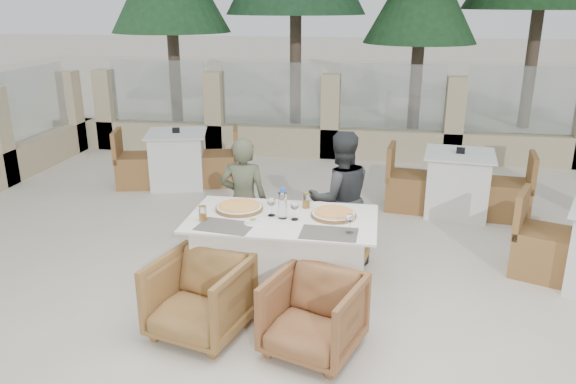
% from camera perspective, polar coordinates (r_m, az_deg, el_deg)
% --- Properties ---
extents(ground, '(80.00, 80.00, 0.00)m').
position_cam_1_polar(ground, '(5.19, -0.78, -10.15)').
color(ground, beige).
rests_on(ground, ground).
extents(sand_patch, '(30.00, 16.00, 0.01)m').
position_cam_1_polar(sand_patch, '(18.66, 6.89, 10.86)').
color(sand_patch, beige).
rests_on(sand_patch, ground).
extents(perimeter_wall_far, '(10.00, 0.34, 1.60)m').
position_cam_1_polar(perimeter_wall_far, '(9.47, 4.34, 8.27)').
color(perimeter_wall_far, tan).
rests_on(perimeter_wall_far, ground).
extents(pine_centre, '(2.20, 2.20, 5.00)m').
position_cam_1_polar(pine_centre, '(11.70, 13.41, 18.19)').
color(pine_centre, '#1F4923').
rests_on(pine_centre, ground).
extents(dining_table, '(1.60, 0.90, 0.77)m').
position_cam_1_polar(dining_table, '(4.93, -0.57, -6.79)').
color(dining_table, white).
rests_on(dining_table, ground).
extents(placemat_near_left, '(0.49, 0.36, 0.00)m').
position_cam_1_polar(placemat_near_left, '(4.62, -6.41, -3.47)').
color(placemat_near_left, '#57524B').
rests_on(placemat_near_left, dining_table).
extents(placemat_near_right, '(0.46, 0.31, 0.00)m').
position_cam_1_polar(placemat_near_right, '(4.46, 4.18, -4.20)').
color(placemat_near_right, '#534F47').
rests_on(placemat_near_right, dining_table).
extents(pizza_left, '(0.47, 0.47, 0.05)m').
position_cam_1_polar(pizza_left, '(4.96, -4.98, -1.52)').
color(pizza_left, orange).
rests_on(pizza_left, dining_table).
extents(pizza_right, '(0.46, 0.46, 0.05)m').
position_cam_1_polar(pizza_right, '(4.80, 4.66, -2.21)').
color(pizza_right, orange).
rests_on(pizza_right, dining_table).
extents(water_bottle, '(0.10, 0.10, 0.26)m').
position_cam_1_polar(water_bottle, '(4.72, -0.57, -1.16)').
color(water_bottle, '#9EB9CF').
rests_on(water_bottle, dining_table).
extents(wine_glass_centre, '(0.09, 0.09, 0.18)m').
position_cam_1_polar(wine_glass_centre, '(4.79, -1.70, -1.39)').
color(wine_glass_centre, white).
rests_on(wine_glass_centre, dining_table).
extents(wine_glass_near, '(0.08, 0.08, 0.18)m').
position_cam_1_polar(wine_glass_near, '(4.70, 0.68, -1.77)').
color(wine_glass_near, silver).
rests_on(wine_glass_near, dining_table).
extents(wine_glass_corner, '(0.10, 0.10, 0.18)m').
position_cam_1_polar(wine_glass_corner, '(4.45, 6.31, -3.08)').
color(wine_glass_corner, white).
rests_on(wine_glass_corner, dining_table).
extents(beer_glass_left, '(0.07, 0.07, 0.13)m').
position_cam_1_polar(beer_glass_left, '(4.74, -8.66, -2.16)').
color(beer_glass_left, orange).
rests_on(beer_glass_left, dining_table).
extents(beer_glass_right, '(0.09, 0.09, 0.13)m').
position_cam_1_polar(beer_glass_right, '(4.98, 1.86, -0.88)').
color(beer_glass_right, orange).
rests_on(beer_glass_right, dining_table).
extents(olive_dish, '(0.14, 0.14, 0.04)m').
position_cam_1_polar(olive_dish, '(4.64, -3.58, -2.98)').
color(olive_dish, white).
rests_on(olive_dish, dining_table).
extents(armchair_far_left, '(0.65, 0.67, 0.58)m').
position_cam_1_polar(armchair_far_left, '(5.70, -3.13, -4.19)').
color(armchair_far_left, '#986437').
rests_on(armchair_far_left, ground).
extents(armchair_far_right, '(0.72, 0.74, 0.59)m').
position_cam_1_polar(armchair_far_right, '(5.55, 4.69, -4.86)').
color(armchair_far_right, olive).
rests_on(armchair_far_right, ground).
extents(armchair_near_left, '(0.84, 0.85, 0.64)m').
position_cam_1_polar(armchair_near_left, '(4.52, -8.99, -10.52)').
color(armchair_near_left, olive).
rests_on(armchair_near_left, ground).
extents(armchair_near_right, '(0.83, 0.84, 0.61)m').
position_cam_1_polar(armchair_near_right, '(4.26, 2.60, -12.41)').
color(armchair_near_right, brown).
rests_on(armchair_near_right, ground).
extents(diner_left, '(0.48, 0.32, 1.29)m').
position_cam_1_polar(diner_left, '(5.56, -4.51, -0.93)').
color(diner_left, '#4D523B').
rests_on(diner_left, ground).
extents(diner_right, '(0.79, 0.71, 1.35)m').
position_cam_1_polar(diner_right, '(5.54, 5.32, -0.66)').
color(diner_right, '#323436').
rests_on(diner_right, ground).
extents(bg_table_a, '(1.79, 1.20, 0.77)m').
position_cam_1_polar(bg_table_a, '(8.17, -11.13, 3.30)').
color(bg_table_a, silver).
rests_on(bg_table_a, ground).
extents(bg_table_b, '(1.73, 1.02, 0.77)m').
position_cam_1_polar(bg_table_b, '(7.23, 16.82, 0.83)').
color(bg_table_b, silver).
rests_on(bg_table_b, ground).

